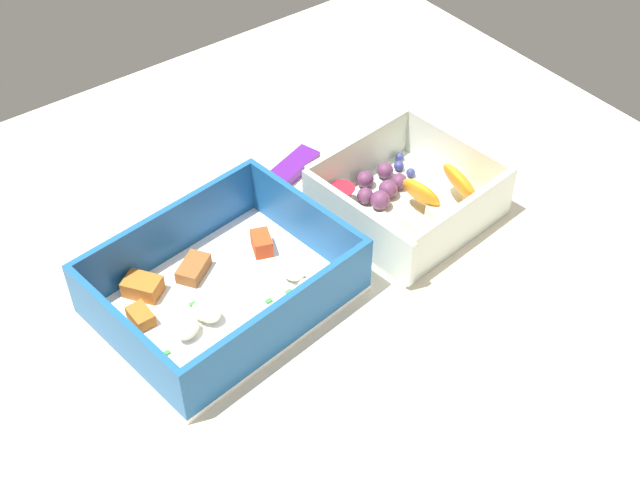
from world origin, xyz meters
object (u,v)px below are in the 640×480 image
at_px(fruit_bowl, 408,198).
at_px(paper_cup_liner, 438,134).
at_px(pasta_container, 222,288).
at_px(candy_bar, 291,169).

xyz_separation_m(fruit_bowl, paper_cup_liner, (0.11, 0.07, -0.01)).
height_order(pasta_container, fruit_bowl, pasta_container).
relative_size(pasta_container, candy_bar, 3.21).
bearing_deg(candy_bar, fruit_bowl, -65.49).
height_order(pasta_container, paper_cup_liner, pasta_container).
distance_m(pasta_container, paper_cup_liner, 0.32).
distance_m(pasta_container, candy_bar, 0.19).
bearing_deg(fruit_bowl, candy_bar, 114.51).
height_order(pasta_container, candy_bar, pasta_container).
distance_m(fruit_bowl, paper_cup_liner, 0.13).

